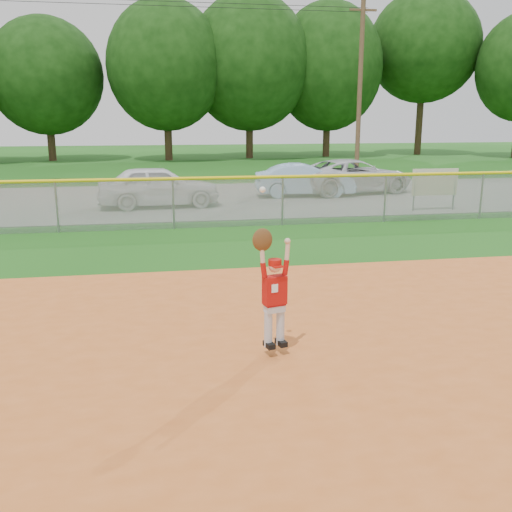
{
  "coord_description": "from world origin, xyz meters",
  "views": [
    {
      "loc": [
        -0.46,
        -7.03,
        3.33
      ],
      "look_at": [
        1.08,
        1.82,
        1.1
      ],
      "focal_mm": 40.0,
      "sensor_mm": 36.0,
      "label": 1
    }
  ],
  "objects_px": {
    "car_white_a": "(159,186)",
    "car_blue": "(305,180)",
    "sponsor_sign": "(435,183)",
    "ballplayer": "(273,289)",
    "car_white_b": "(353,176)"
  },
  "relations": [
    {
      "from": "car_white_b",
      "to": "car_blue",
      "type": "bearing_deg",
      "value": 92.51
    },
    {
      "from": "car_white_a",
      "to": "car_white_b",
      "type": "bearing_deg",
      "value": -78.51
    },
    {
      "from": "car_blue",
      "to": "ballplayer",
      "type": "bearing_deg",
      "value": 168.19
    },
    {
      "from": "car_blue",
      "to": "car_white_b",
      "type": "bearing_deg",
      "value": -69.68
    },
    {
      "from": "car_white_a",
      "to": "car_blue",
      "type": "bearing_deg",
      "value": -78.34
    },
    {
      "from": "car_white_b",
      "to": "sponsor_sign",
      "type": "xyz_separation_m",
      "value": [
        1.25,
        -4.99,
        0.23
      ]
    },
    {
      "from": "ballplayer",
      "to": "sponsor_sign",
      "type": "bearing_deg",
      "value": 54.37
    },
    {
      "from": "car_white_b",
      "to": "sponsor_sign",
      "type": "distance_m",
      "value": 5.15
    },
    {
      "from": "car_white_a",
      "to": "ballplayer",
      "type": "xyz_separation_m",
      "value": [
        1.45,
        -13.9,
        0.22
      ]
    },
    {
      "from": "car_white_a",
      "to": "sponsor_sign",
      "type": "distance_m",
      "value": 9.93
    },
    {
      "from": "sponsor_sign",
      "to": "ballplayer",
      "type": "relative_size",
      "value": 0.75
    },
    {
      "from": "car_blue",
      "to": "car_white_b",
      "type": "xyz_separation_m",
      "value": [
        2.33,
        0.67,
        0.06
      ]
    },
    {
      "from": "car_white_a",
      "to": "car_blue",
      "type": "height_order",
      "value": "car_white_a"
    },
    {
      "from": "car_white_a",
      "to": "sponsor_sign",
      "type": "bearing_deg",
      "value": -109.68
    },
    {
      "from": "car_white_b",
      "to": "car_white_a",
      "type": "bearing_deg",
      "value": 92.93
    }
  ]
}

